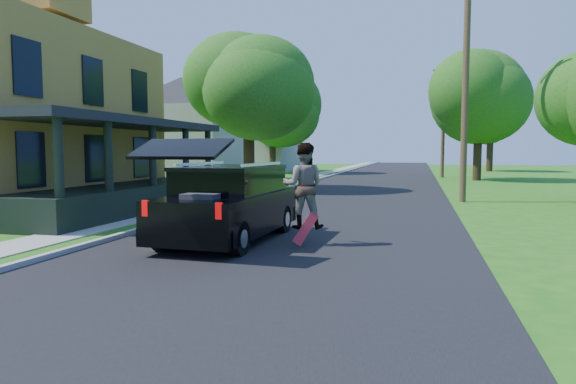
# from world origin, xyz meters

# --- Properties ---
(ground) EXTENTS (140.00, 140.00, 0.00)m
(ground) POSITION_xyz_m (0.00, 0.00, 0.00)
(ground) COLOR #1C6313
(ground) RESTS_ON ground
(street) EXTENTS (8.00, 120.00, 0.02)m
(street) POSITION_xyz_m (0.00, 20.00, 0.00)
(street) COLOR black
(street) RESTS_ON ground
(curb) EXTENTS (0.15, 120.00, 0.12)m
(curb) POSITION_xyz_m (-4.05, 20.00, 0.00)
(curb) COLOR #9C9D97
(curb) RESTS_ON ground
(sidewalk) EXTENTS (1.30, 120.00, 0.03)m
(sidewalk) POSITION_xyz_m (-5.60, 20.00, 0.00)
(sidewalk) COLOR #9A9A92
(sidewalk) RESTS_ON ground
(front_walk) EXTENTS (6.50, 1.20, 0.03)m
(front_walk) POSITION_xyz_m (-9.50, 6.00, 0.00)
(front_walk) COLOR #9A9A92
(front_walk) RESTS_ON ground
(neighbor_house_mid) EXTENTS (12.78, 12.78, 8.30)m
(neighbor_house_mid) POSITION_xyz_m (-13.50, 24.00, 4.19)
(neighbor_house_mid) COLOR #A7A094
(neighbor_house_mid) RESTS_ON ground
(neighbor_house_far) EXTENTS (12.78, 12.78, 8.30)m
(neighbor_house_far) POSITION_xyz_m (-13.50, 40.00, 4.19)
(neighbor_house_far) COLOR #A7A094
(neighbor_house_far) RESTS_ON ground
(black_suv) EXTENTS (2.06, 4.99, 2.30)m
(black_suv) POSITION_xyz_m (-1.40, 1.50, 0.88)
(black_suv) COLOR black
(black_suv) RESTS_ON ground
(skateboarder) EXTENTS (1.00, 0.83, 1.88)m
(skateboarder) POSITION_xyz_m (0.34, 1.50, 1.30)
(skateboarder) COLOR black
(skateboarder) RESTS_ON ground
(skateboard) EXTENTS (0.50, 0.43, 0.72)m
(skateboard) POSITION_xyz_m (0.47, 1.14, 0.39)
(skateboard) COLOR maroon
(skateboard) RESTS_ON ground
(tree_left_mid) EXTENTS (5.70, 5.52, 8.78)m
(tree_left_mid) POSITION_xyz_m (-6.04, 16.58, 5.77)
(tree_left_mid) COLOR black
(tree_left_mid) RESTS_ON ground
(tree_left_far) EXTENTS (7.45, 7.55, 9.51)m
(tree_left_far) POSITION_xyz_m (-10.06, 35.10, 5.99)
(tree_left_far) COLOR black
(tree_left_far) RESTS_ON ground
(tree_right_mid) EXTENTS (7.05, 7.10, 9.32)m
(tree_right_mid) POSITION_xyz_m (6.64, 28.31, 5.90)
(tree_right_mid) COLOR black
(tree_right_mid) RESTS_ON ground
(tree_right_far) EXTENTS (6.38, 5.96, 8.73)m
(tree_right_far) POSITION_xyz_m (9.53, 45.25, 5.91)
(tree_right_far) COLOR black
(tree_right_far) RESTS_ON ground
(utility_pole_near) EXTENTS (1.56, 0.60, 10.14)m
(utility_pole_near) POSITION_xyz_m (4.50, 12.31, 5.21)
(utility_pole_near) COLOR #4D3924
(utility_pole_near) RESTS_ON ground
(utility_pole_far) EXTENTS (1.68, 0.50, 8.83)m
(utility_pole_far) POSITION_xyz_m (4.50, 31.85, 4.57)
(utility_pole_far) COLOR #4D3924
(utility_pole_far) RESTS_ON ground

